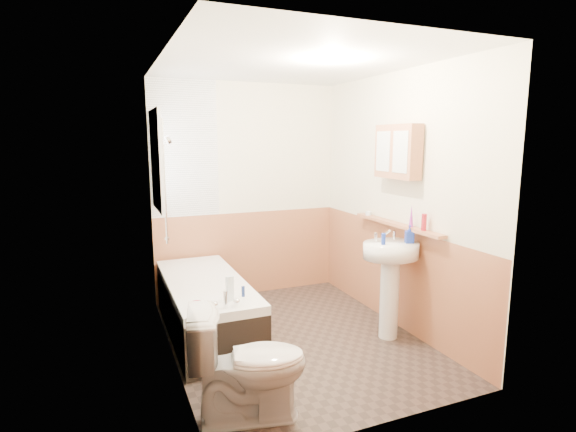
# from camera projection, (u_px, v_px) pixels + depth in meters

# --- Properties ---
(floor) EXTENTS (2.80, 2.80, 0.00)m
(floor) POSITION_uv_depth(u_px,v_px,m) (294.00, 339.00, 4.23)
(floor) COLOR #2C231F
(floor) RESTS_ON ground
(ceiling) EXTENTS (2.80, 2.80, 0.00)m
(ceiling) POSITION_uv_depth(u_px,v_px,m) (295.00, 62.00, 3.81)
(ceiling) COLOR white
(ceiling) RESTS_ON ground
(wall_back) EXTENTS (2.20, 0.02, 2.50)m
(wall_back) POSITION_uv_depth(u_px,v_px,m) (247.00, 191.00, 5.30)
(wall_back) COLOR beige
(wall_back) RESTS_ON ground
(wall_front) EXTENTS (2.20, 0.02, 2.50)m
(wall_front) POSITION_uv_depth(u_px,v_px,m) (386.00, 239.00, 2.73)
(wall_front) COLOR beige
(wall_front) RESTS_ON ground
(wall_left) EXTENTS (0.02, 2.80, 2.50)m
(wall_left) POSITION_uv_depth(u_px,v_px,m) (167.00, 215.00, 3.60)
(wall_left) COLOR beige
(wall_left) RESTS_ON ground
(wall_right) EXTENTS (0.02, 2.80, 2.50)m
(wall_right) POSITION_uv_depth(u_px,v_px,m) (397.00, 201.00, 4.44)
(wall_right) COLOR beige
(wall_right) RESTS_ON ground
(wainscot_right) EXTENTS (0.01, 2.80, 1.00)m
(wainscot_right) POSITION_uv_depth(u_px,v_px,m) (393.00, 274.00, 4.55)
(wainscot_right) COLOR #AF6C48
(wainscot_right) RESTS_ON wall_right
(wainscot_front) EXTENTS (2.20, 0.01, 1.00)m
(wainscot_front) POSITION_uv_depth(u_px,v_px,m) (380.00, 353.00, 2.88)
(wainscot_front) COLOR #AF6C48
(wainscot_front) RESTS_ON wall_front
(wainscot_back) EXTENTS (2.20, 0.01, 1.00)m
(wainscot_back) POSITION_uv_depth(u_px,v_px,m) (249.00, 253.00, 5.41)
(wainscot_back) COLOR #AF6C48
(wainscot_back) RESTS_ON wall_back
(tile_cladding_left) EXTENTS (0.01, 2.80, 2.50)m
(tile_cladding_left) POSITION_uv_depth(u_px,v_px,m) (170.00, 215.00, 3.61)
(tile_cladding_left) COLOR white
(tile_cladding_left) RESTS_ON wall_left
(tile_return_back) EXTENTS (0.75, 0.01, 1.50)m
(tile_return_back) POSITION_uv_depth(u_px,v_px,m) (184.00, 149.00, 4.92)
(tile_return_back) COLOR white
(tile_return_back) RESTS_ON wall_back
(window) EXTENTS (0.03, 0.79, 0.99)m
(window) POSITION_uv_depth(u_px,v_px,m) (157.00, 160.00, 4.41)
(window) COLOR white
(window) RESTS_ON wall_left
(bathtub) EXTENTS (0.70, 1.75, 0.67)m
(bathtub) POSITION_uv_depth(u_px,v_px,m) (206.00, 305.00, 4.32)
(bathtub) COLOR black
(bathtub) RESTS_ON floor
(shower_riser) EXTENTS (0.10, 0.08, 1.15)m
(shower_riser) POSITION_uv_depth(u_px,v_px,m) (165.00, 171.00, 4.10)
(shower_riser) COLOR silver
(shower_riser) RESTS_ON wall_left
(toilet) EXTENTS (0.86, 0.60, 0.77)m
(toilet) POSITION_uv_depth(u_px,v_px,m) (248.00, 365.00, 2.96)
(toilet) COLOR white
(toilet) RESTS_ON floor
(sink) EXTENTS (0.54, 0.43, 1.03)m
(sink) POSITION_uv_depth(u_px,v_px,m) (390.00, 270.00, 4.16)
(sink) COLOR white
(sink) RESTS_ON floor
(pine_shelf) EXTENTS (0.10, 1.30, 0.03)m
(pine_shelf) POSITION_uv_depth(u_px,v_px,m) (396.00, 224.00, 4.36)
(pine_shelf) COLOR #AF6C48
(pine_shelf) RESTS_ON wall_right
(medicine_cabinet) EXTENTS (0.14, 0.56, 0.51)m
(medicine_cabinet) POSITION_uv_depth(u_px,v_px,m) (397.00, 152.00, 4.22)
(medicine_cabinet) COLOR #AF6C48
(medicine_cabinet) RESTS_ON wall_right
(foam_can) EXTENTS (0.05, 0.05, 0.15)m
(foam_can) POSITION_uv_depth(u_px,v_px,m) (424.00, 222.00, 3.98)
(foam_can) COLOR maroon
(foam_can) RESTS_ON pine_shelf
(green_bottle) EXTENTS (0.05, 0.05, 0.21)m
(green_bottle) POSITION_uv_depth(u_px,v_px,m) (411.00, 216.00, 4.14)
(green_bottle) COLOR purple
(green_bottle) RESTS_ON pine_shelf
(black_jar) EXTENTS (0.07, 0.07, 0.04)m
(black_jar) POSITION_uv_depth(u_px,v_px,m) (368.00, 213.00, 4.81)
(black_jar) COLOR silver
(black_jar) RESTS_ON pine_shelf
(soap_bottle) EXTENTS (0.13, 0.18, 0.08)m
(soap_bottle) POSITION_uv_depth(u_px,v_px,m) (409.00, 239.00, 4.10)
(soap_bottle) COLOR #19339E
(soap_bottle) RESTS_ON sink
(clear_bottle) EXTENTS (0.05, 0.05, 0.10)m
(clear_bottle) POSITION_uv_depth(u_px,v_px,m) (383.00, 239.00, 4.03)
(clear_bottle) COLOR #19339E
(clear_bottle) RESTS_ON sink
(blue_gel) EXTENTS (0.07, 0.06, 0.21)m
(blue_gel) POSITION_uv_depth(u_px,v_px,m) (230.00, 289.00, 3.71)
(blue_gel) COLOR silver
(blue_gel) RESTS_ON bathtub
(cream_jar) EXTENTS (0.11, 0.11, 0.06)m
(cream_jar) POSITION_uv_depth(u_px,v_px,m) (196.00, 305.00, 3.55)
(cream_jar) COLOR maroon
(cream_jar) RESTS_ON bathtub
(orange_bottle) EXTENTS (0.03, 0.03, 0.09)m
(orange_bottle) POSITION_uv_depth(u_px,v_px,m) (243.00, 291.00, 3.83)
(orange_bottle) COLOR navy
(orange_bottle) RESTS_ON bathtub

